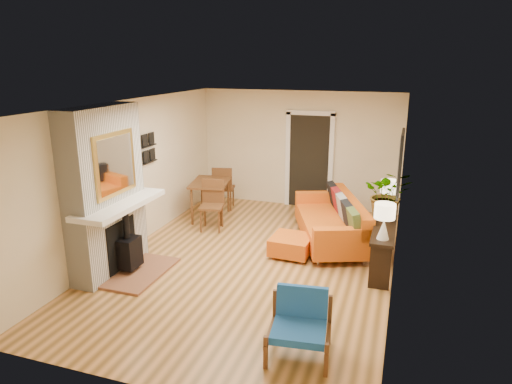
% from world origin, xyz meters
% --- Properties ---
extents(room_shell, '(6.50, 6.50, 6.50)m').
position_xyz_m(room_shell, '(0.60, 2.63, 1.24)').
color(room_shell, tan).
rests_on(room_shell, ground).
extents(fireplace, '(1.09, 1.68, 2.60)m').
position_xyz_m(fireplace, '(-2.00, -1.00, 1.24)').
color(fireplace, white).
rests_on(fireplace, ground).
extents(sofa, '(1.73, 2.47, 0.90)m').
position_xyz_m(sofa, '(1.15, 1.30, 0.39)').
color(sofa, silver).
rests_on(sofa, ground).
extents(ottoman, '(0.70, 0.70, 0.34)m').
position_xyz_m(ottoman, '(0.56, 0.44, 0.20)').
color(ottoman, silver).
rests_on(ottoman, ground).
extents(blue_chair, '(0.77, 0.76, 0.73)m').
position_xyz_m(blue_chair, '(1.31, -2.13, 0.39)').
color(blue_chair, brown).
rests_on(blue_chair, ground).
extents(dining_table, '(1.03, 1.87, 0.98)m').
position_xyz_m(dining_table, '(-1.46, 1.80, 0.64)').
color(dining_table, brown).
rests_on(dining_table, ground).
extents(console_table, '(0.34, 1.85, 0.72)m').
position_xyz_m(console_table, '(2.07, 0.53, 0.58)').
color(console_table, black).
rests_on(console_table, ground).
extents(lamp_near, '(0.30, 0.30, 0.54)m').
position_xyz_m(lamp_near, '(2.07, -0.16, 1.06)').
color(lamp_near, white).
rests_on(lamp_near, console_table).
extents(lamp_far, '(0.30, 0.30, 0.54)m').
position_xyz_m(lamp_far, '(2.07, 1.23, 1.06)').
color(lamp_far, white).
rests_on(lamp_far, console_table).
extents(houseplant, '(0.80, 0.71, 0.82)m').
position_xyz_m(houseplant, '(2.06, 0.81, 1.13)').
color(houseplant, '#1E5919').
rests_on(houseplant, console_table).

